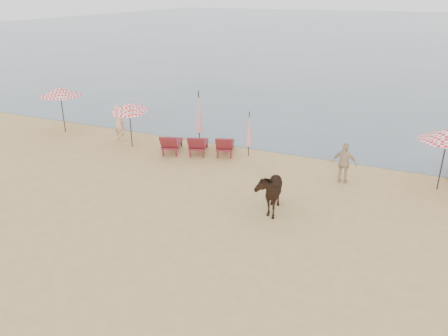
# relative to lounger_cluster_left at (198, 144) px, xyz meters

# --- Properties ---
(ground) EXTENTS (120.00, 120.00, 0.00)m
(ground) POSITION_rel_lounger_cluster_left_xyz_m (2.77, -8.45, -0.47)
(ground) COLOR tan
(ground) RESTS_ON ground
(sea) EXTENTS (160.00, 140.00, 0.06)m
(sea) POSITION_rel_lounger_cluster_left_xyz_m (2.77, 71.55, -0.47)
(sea) COLOR #51606B
(sea) RESTS_ON ground
(lounger_cluster_left) EXTENTS (3.48, 2.71, 0.67)m
(lounger_cluster_left) POSITION_rel_lounger_cluster_left_xyz_m (0.00, 0.00, 0.00)
(lounger_cluster_left) COLOR maroon
(lounger_cluster_left) RESTS_ON ground
(umbrella_open_left_a) EXTENTS (2.00, 2.00, 2.27)m
(umbrella_open_left_a) POSITION_rel_lounger_cluster_left_xyz_m (-7.67, 0.19, 1.57)
(umbrella_open_left_a) COLOR black
(umbrella_open_left_a) RESTS_ON ground
(umbrella_open_left_b) EXTENTS (1.68, 1.71, 2.14)m
(umbrella_open_left_b) POSITION_rel_lounger_cluster_left_xyz_m (-3.23, -0.34, 1.39)
(umbrella_open_left_b) COLOR black
(umbrella_open_left_b) RESTS_ON ground
(umbrella_open_right) EXTENTS (1.87, 1.87, 2.29)m
(umbrella_open_right) POSITION_rel_lounger_cluster_left_xyz_m (9.56, 0.29, 1.59)
(umbrella_open_right) COLOR black
(umbrella_open_right) RESTS_ON ground
(umbrella_closed_left) EXTENTS (0.31, 0.31, 2.52)m
(umbrella_closed_left) POSITION_rel_lounger_cluster_left_xyz_m (-0.53, 1.18, 1.09)
(umbrella_closed_left) COLOR black
(umbrella_closed_left) RESTS_ON ground
(umbrella_closed_right) EXTENTS (0.24, 0.24, 1.99)m
(umbrella_closed_right) POSITION_rel_lounger_cluster_left_xyz_m (2.10, 0.67, 0.76)
(umbrella_closed_right) COLOR black
(umbrella_closed_right) RESTS_ON ground
(cow) EXTENTS (1.13, 1.85, 1.45)m
(cow) POSITION_rel_lounger_cluster_left_xyz_m (4.49, -3.74, 0.26)
(cow) COLOR black
(cow) RESTS_ON ground
(beachgoer_left) EXTENTS (0.65, 0.44, 1.75)m
(beachgoer_left) POSITION_rel_lounger_cluster_left_xyz_m (-4.27, 0.19, 0.41)
(beachgoer_left) COLOR tan
(beachgoer_left) RESTS_ON ground
(beachgoer_right_b) EXTENTS (0.93, 0.43, 1.55)m
(beachgoer_right_b) POSITION_rel_lounger_cluster_left_xyz_m (6.32, -0.49, 0.31)
(beachgoer_right_b) COLOR tan
(beachgoer_right_b) RESTS_ON ground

